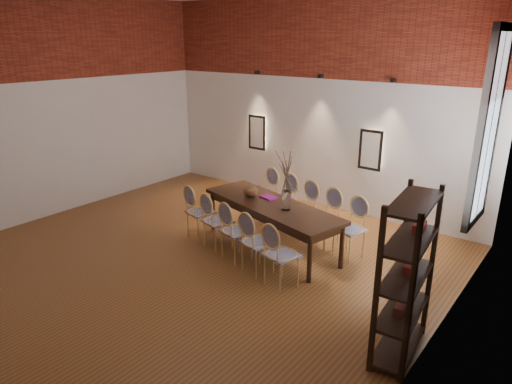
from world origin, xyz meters
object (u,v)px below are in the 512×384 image
Objects in this scene: dining_table at (271,225)px; chair_far_c at (302,210)px; chair_near_b at (218,221)px; chair_far_b at (282,202)px; chair_near_c at (237,231)px; chair_far_a at (264,195)px; bowl at (251,191)px; chair_near_a at (201,212)px; chair_near_e at (282,255)px; chair_far_d at (325,219)px; book at (269,197)px; shelving_rack at (406,277)px; chair_far_e at (349,229)px; vase at (286,200)px; chair_near_d at (258,242)px.

dining_table is 0.70m from chair_far_c.
chair_far_b is (0.32, 1.34, 0.00)m from chair_near_b.
dining_table is 0.70m from chair_near_c.
chair_near_b is (-0.66, -0.55, 0.09)m from dining_table.
chair_near_c and chair_far_a have the same top height.
bowl is (-0.47, 0.06, 0.46)m from dining_table.
chair_near_a is 1.00× the size of chair_far_c.
chair_far_c is 3.92× the size of bowl.
bowl is at bearing 156.79° from chair_near_e.
chair_far_d is (-0.18, 1.46, 0.00)m from chair_near_e.
book is at bearing 68.42° from chair_far_c.
chair_near_e is 2.06m from chair_far_b.
chair_far_c is 3.62× the size of book.
chair_far_a is 3.62× the size of book.
chair_far_b is (-0.18, 1.46, 0.00)m from chair_near_c.
chair_far_c is at bearing -0.00° from chair_far_d.
shelving_rack is (2.95, -2.04, 0.43)m from chair_far_b.
shelving_rack is at bearing 144.50° from chair_far_e.
shelving_rack reaches higher than chair_near_b.
chair_near_a is 0.51m from chair_near_b.
vase is at bearing 39.14° from chair_near_b.
chair_far_e is (0.50, -0.12, 0.00)m from chair_far_d.
chair_far_a is 3.13× the size of vase.
chair_near_c is at bearing 0.00° from chair_near_a.
chair_far_b reaches higher than bowl.
chair_far_d is 1.28m from bowl.
chair_far_b is at bearing 126.46° from chair_near_d.
vase is (-0.50, 0.83, 0.43)m from chair_near_e.
chair_near_a and chair_near_b have the same top height.
chair_far_c is 3.13× the size of vase.
chair_far_a and chair_far_e have the same top height.
chair_near_d is (0.34, -0.79, 0.09)m from dining_table.
chair_near_d is 1.00× the size of chair_far_e.
shelving_rack reaches higher than dining_table.
vase is at bearing 76.01° from chair_far_d.
chair_near_d and chair_far_d have the same top height.
chair_near_a is 0.52× the size of shelving_rack.
chair_far_d is at bearing 90.00° from chair_near_d.
vase is 0.59m from book.
chair_far_e is (1.98, -0.47, 0.00)m from chair_far_a.
chair_far_d is 1.00× the size of chair_far_e.
chair_near_e is 3.92× the size of bowl.
shelving_rack is at bearing -26.88° from book.
chair_near_c is 0.88m from bowl.
chair_far_c is 0.51m from chair_far_d.
chair_near_a is at bearing 180.00° from chair_near_d.
chair_near_b is at bearing 180.00° from chair_near_d.
chair_far_b is 0.52× the size of shelving_rack.
chair_near_c is 1.00× the size of chair_near_d.
chair_far_a is 1.58m from vase.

